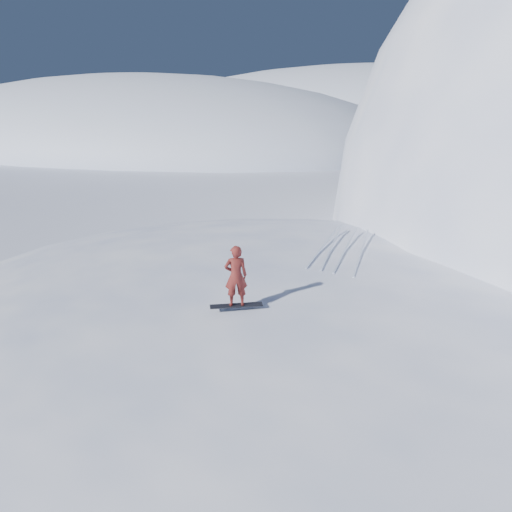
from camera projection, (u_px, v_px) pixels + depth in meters
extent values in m
plane|color=white|center=(310.00, 386.00, 12.64)|extent=(400.00, 400.00, 0.00)
ellipsoid|color=white|center=(378.00, 349.00, 14.59)|extent=(36.00, 28.00, 4.80)
ellipsoid|color=white|center=(127.00, 145.00, 95.97)|extent=(120.00, 70.00, 28.00)
ellipsoid|color=white|center=(347.00, 138.00, 121.89)|extent=(140.00, 90.00, 36.00)
ellipsoid|color=white|center=(153.00, 379.00, 12.98)|extent=(6.00, 5.40, 0.80)
ellipsoid|color=white|center=(327.00, 298.00, 18.51)|extent=(7.00, 6.30, 1.00)
cube|color=black|center=(236.00, 305.00, 11.97)|extent=(1.23, 1.08, 0.02)
imported|color=maroon|center=(236.00, 276.00, 11.72)|extent=(0.71, 0.68, 1.63)
ellipsoid|color=white|center=(19.00, 156.00, 75.10)|extent=(8.65, 6.92, 6.06)
cube|color=silver|center=(325.00, 243.00, 17.47)|extent=(1.23, 5.90, 0.04)
cube|color=silver|center=(333.00, 245.00, 17.31)|extent=(1.60, 5.81, 0.04)
cube|color=silver|center=(346.00, 247.00, 17.04)|extent=(1.37, 5.87, 0.04)
cube|color=silver|center=(362.00, 249.00, 16.74)|extent=(1.48, 5.84, 0.04)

